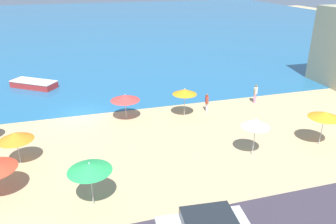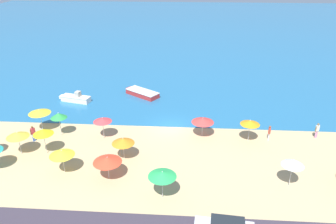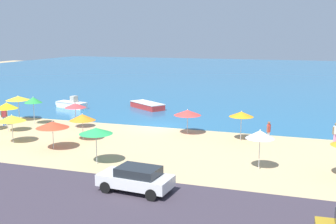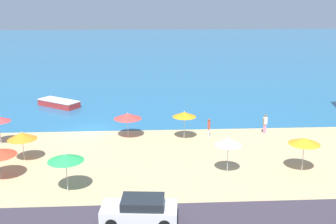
{
  "view_description": "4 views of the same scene",
  "coord_description": "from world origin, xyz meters",
  "px_view_note": "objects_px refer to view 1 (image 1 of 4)",
  "views": [
    {
      "loc": [
        -0.06,
        -26.29,
        11.15
      ],
      "look_at": [
        6.47,
        -3.79,
        1.1
      ],
      "focal_mm": 35.0,
      "sensor_mm": 36.0,
      "label": 1
    },
    {
      "loc": [
        1.88,
        -32.6,
        17.51
      ],
      "look_at": [
        -0.44,
        1.84,
        0.98
      ],
      "focal_mm": 35.0,
      "sensor_mm": 36.0,
      "label": 2
    },
    {
      "loc": [
        13.28,
        -36.27,
        8.6
      ],
      "look_at": [
        1.62,
        -1.63,
        1.82
      ],
      "focal_mm": 45.0,
      "sensor_mm": 36.0,
      "label": 3
    },
    {
      "loc": [
        4.94,
        -36.29,
        11.96
      ],
      "look_at": [
        7.14,
        2.35,
        1.03
      ],
      "focal_mm": 45.0,
      "sensor_mm": 36.0,
      "label": 4
    }
  ],
  "objects_px": {
    "beach_umbrella_2": "(185,92)",
    "beach_umbrella_7": "(15,136)",
    "skiff_offshore": "(33,84)",
    "beach_umbrella_11": "(125,98)",
    "beach_umbrella_12": "(325,115)",
    "bather_0": "(255,93)",
    "bather_1": "(207,102)",
    "beach_umbrella_1": "(89,167)",
    "beach_umbrella_10": "(256,123)"
  },
  "relations": [
    {
      "from": "beach_umbrella_2",
      "to": "beach_umbrella_12",
      "type": "height_order",
      "value": "beach_umbrella_12"
    },
    {
      "from": "beach_umbrella_7",
      "to": "skiff_offshore",
      "type": "relative_size",
      "value": 0.45
    },
    {
      "from": "beach_umbrella_10",
      "to": "beach_umbrella_2",
      "type": "bearing_deg",
      "value": 107.72
    },
    {
      "from": "bather_0",
      "to": "bather_1",
      "type": "distance_m",
      "value": 5.16
    },
    {
      "from": "beach_umbrella_7",
      "to": "bather_0",
      "type": "distance_m",
      "value": 20.29
    },
    {
      "from": "beach_umbrella_7",
      "to": "beach_umbrella_2",
      "type": "bearing_deg",
      "value": 18.18
    },
    {
      "from": "bather_0",
      "to": "bather_1",
      "type": "bearing_deg",
      "value": -171.76
    },
    {
      "from": "beach_umbrella_2",
      "to": "skiff_offshore",
      "type": "distance_m",
      "value": 17.18
    },
    {
      "from": "beach_umbrella_1",
      "to": "beach_umbrella_10",
      "type": "bearing_deg",
      "value": 11.79
    },
    {
      "from": "beach_umbrella_1",
      "to": "bather_0",
      "type": "xyz_separation_m",
      "value": [
        15.47,
        10.59,
        -1.3
      ]
    },
    {
      "from": "bather_1",
      "to": "beach_umbrella_2",
      "type": "bearing_deg",
      "value": -168.39
    },
    {
      "from": "beach_umbrella_1",
      "to": "bather_0",
      "type": "relative_size",
      "value": 1.47
    },
    {
      "from": "beach_umbrella_7",
      "to": "beach_umbrella_11",
      "type": "height_order",
      "value": "beach_umbrella_7"
    },
    {
      "from": "beach_umbrella_7",
      "to": "skiff_offshore",
      "type": "bearing_deg",
      "value": 91.57
    },
    {
      "from": "beach_umbrella_2",
      "to": "skiff_offshore",
      "type": "xyz_separation_m",
      "value": [
        -12.72,
        11.4,
        -1.79
      ]
    },
    {
      "from": "beach_umbrella_1",
      "to": "beach_umbrella_10",
      "type": "relative_size",
      "value": 0.96
    },
    {
      "from": "bather_0",
      "to": "skiff_offshore",
      "type": "height_order",
      "value": "bather_0"
    },
    {
      "from": "beach_umbrella_11",
      "to": "bather_0",
      "type": "height_order",
      "value": "beach_umbrella_11"
    },
    {
      "from": "beach_umbrella_1",
      "to": "beach_umbrella_2",
      "type": "relative_size",
      "value": 1.03
    },
    {
      "from": "beach_umbrella_2",
      "to": "beach_umbrella_12",
      "type": "xyz_separation_m",
      "value": [
        7.56,
        -7.2,
        0.06
      ]
    },
    {
      "from": "skiff_offshore",
      "to": "beach_umbrella_10",
      "type": "bearing_deg",
      "value": -51.09
    },
    {
      "from": "beach_umbrella_2",
      "to": "beach_umbrella_7",
      "type": "relative_size",
      "value": 1.1
    },
    {
      "from": "beach_umbrella_10",
      "to": "skiff_offshore",
      "type": "relative_size",
      "value": 0.53
    },
    {
      "from": "beach_umbrella_10",
      "to": "bather_0",
      "type": "xyz_separation_m",
      "value": [
        4.98,
        8.4,
        -1.36
      ]
    },
    {
      "from": "beach_umbrella_7",
      "to": "beach_umbrella_12",
      "type": "xyz_separation_m",
      "value": [
        19.86,
        -3.16,
        0.34
      ]
    },
    {
      "from": "beach_umbrella_11",
      "to": "beach_umbrella_12",
      "type": "relative_size",
      "value": 0.93
    },
    {
      "from": "beach_umbrella_2",
      "to": "bather_1",
      "type": "relative_size",
      "value": 1.5
    },
    {
      "from": "beach_umbrella_12",
      "to": "bather_1",
      "type": "bearing_deg",
      "value": 125.07
    },
    {
      "from": "beach_umbrella_11",
      "to": "skiff_offshore",
      "type": "bearing_deg",
      "value": 126.8
    },
    {
      "from": "bather_1",
      "to": "beach_umbrella_10",
      "type": "bearing_deg",
      "value": -89.08
    },
    {
      "from": "beach_umbrella_11",
      "to": "skiff_offshore",
      "type": "xyz_separation_m",
      "value": [
        -7.96,
        10.64,
        -1.5
      ]
    },
    {
      "from": "beach_umbrella_1",
      "to": "beach_umbrella_12",
      "type": "relative_size",
      "value": 1.0
    },
    {
      "from": "beach_umbrella_1",
      "to": "bather_0",
      "type": "height_order",
      "value": "beach_umbrella_1"
    },
    {
      "from": "beach_umbrella_7",
      "to": "skiff_offshore",
      "type": "height_order",
      "value": "beach_umbrella_7"
    },
    {
      "from": "beach_umbrella_12",
      "to": "bather_0",
      "type": "bearing_deg",
      "value": 91.85
    },
    {
      "from": "bather_1",
      "to": "skiff_offshore",
      "type": "height_order",
      "value": "bather_1"
    },
    {
      "from": "beach_umbrella_11",
      "to": "skiff_offshore",
      "type": "relative_size",
      "value": 0.47
    },
    {
      "from": "beach_umbrella_1",
      "to": "beach_umbrella_11",
      "type": "relative_size",
      "value": 1.08
    },
    {
      "from": "beach_umbrella_2",
      "to": "beach_umbrella_10",
      "type": "bearing_deg",
      "value": -72.28
    },
    {
      "from": "skiff_offshore",
      "to": "beach_umbrella_11",
      "type": "bearing_deg",
      "value": -53.2
    },
    {
      "from": "beach_umbrella_10",
      "to": "beach_umbrella_11",
      "type": "xyz_separation_m",
      "value": [
        -7.07,
        7.98,
        -0.43
      ]
    },
    {
      "from": "beach_umbrella_7",
      "to": "beach_umbrella_1",
      "type": "bearing_deg",
      "value": -52.48
    },
    {
      "from": "beach_umbrella_2",
      "to": "beach_umbrella_12",
      "type": "bearing_deg",
      "value": -43.64
    },
    {
      "from": "beach_umbrella_2",
      "to": "beach_umbrella_11",
      "type": "height_order",
      "value": "beach_umbrella_2"
    },
    {
      "from": "beach_umbrella_7",
      "to": "beach_umbrella_10",
      "type": "height_order",
      "value": "beach_umbrella_10"
    },
    {
      "from": "beach_umbrella_1",
      "to": "bather_1",
      "type": "height_order",
      "value": "beach_umbrella_1"
    },
    {
      "from": "beach_umbrella_2",
      "to": "bather_1",
      "type": "xyz_separation_m",
      "value": [
        2.18,
        0.45,
        -1.28
      ]
    },
    {
      "from": "beach_umbrella_7",
      "to": "beach_umbrella_10",
      "type": "relative_size",
      "value": 0.84
    },
    {
      "from": "beach_umbrella_11",
      "to": "beach_umbrella_10",
      "type": "bearing_deg",
      "value": -48.44
    },
    {
      "from": "beach_umbrella_11",
      "to": "beach_umbrella_12",
      "type": "bearing_deg",
      "value": -32.89
    }
  ]
}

